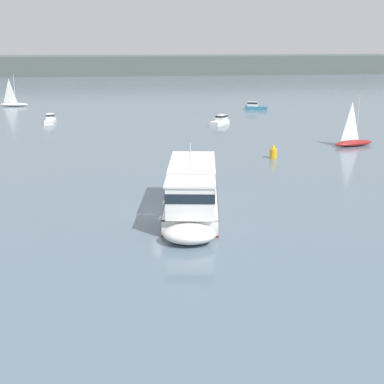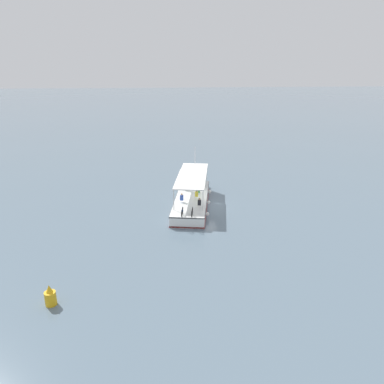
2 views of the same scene
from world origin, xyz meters
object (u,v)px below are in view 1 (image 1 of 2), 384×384
sailboat_far_right (14,103)px  ferry_main (192,202)px  sailboat_horizon_west (353,141)px  motorboat_off_bow (50,119)px  motorboat_outer_anchorage (255,106)px  channel_buoy (273,152)px  motorboat_near_starboard (220,121)px

sailboat_far_right → ferry_main: bearing=-72.3°
sailboat_far_right → sailboat_horizon_west: same height
sailboat_horizon_west → motorboat_off_bow: (-33.67, 22.21, 0.00)m
motorboat_outer_anchorage → ferry_main: bearing=-108.8°
ferry_main → motorboat_off_bow: size_ratio=3.61×
sailboat_far_right → motorboat_off_bow: (8.34, -22.35, 0.00)m
motorboat_off_bow → channel_buoy: size_ratio=2.58×
sailboat_horizon_west → channel_buoy: bearing=-154.4°
ferry_main → motorboat_near_starboard: (9.89, 39.58, -0.47)m
ferry_main → sailboat_horizon_west: (20.78, 21.97, -0.48)m
sailboat_horizon_west → channel_buoy: size_ratio=3.86×
sailboat_horizon_west → motorboat_near_starboard: bearing=121.7°
motorboat_outer_anchorage → sailboat_horizon_west: 33.59m
ferry_main → motorboat_outer_anchorage: 58.65m
channel_buoy → motorboat_off_bow: bearing=130.7°
sailboat_far_right → motorboat_near_starboard: bearing=-40.9°
ferry_main → motorboat_off_bow: bearing=106.3°
motorboat_near_starboard → channel_buoy: 22.58m
motorboat_outer_anchorage → motorboat_off_bow: 33.76m
ferry_main → motorboat_near_starboard: bearing=76.0°
sailboat_far_right → motorboat_near_starboard: size_ratio=1.48×
motorboat_outer_anchorage → sailboat_horizon_west: sailboat_horizon_west is taller
ferry_main → sailboat_horizon_west: sailboat_horizon_west is taller
sailboat_far_right → channel_buoy: 58.79m
motorboat_outer_anchorage → channel_buoy: (-8.47, -38.50, 0.02)m
motorboat_near_starboard → channel_buoy: (0.57, -22.57, 0.02)m
ferry_main → sailboat_far_right: bearing=107.7°
motorboat_outer_anchorage → motorboat_near_starboard: 18.31m
sailboat_far_right → motorboat_outer_anchorage: size_ratio=1.41×
sailboat_far_right → motorboat_near_starboard: 41.16m
sailboat_horizon_west → motorboat_off_bow: sailboat_horizon_west is taller
motorboat_off_bow → motorboat_near_starboard: (22.77, -4.60, 0.00)m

